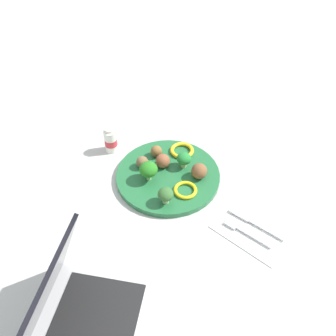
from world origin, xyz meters
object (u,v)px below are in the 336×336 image
Objects in this scene: meatball_front_left at (199,171)px; pepper_ring_mid_left at (185,190)px; fork at (246,231)px; broccoli_floret_mid_left at (184,159)px; pepper_ring_back_left at (182,150)px; knife at (254,222)px; broccoli_floret_center at (166,195)px; meatball_back_right at (156,151)px; yogurt_bottle at (111,141)px; meatball_far_rim at (163,161)px; napkin at (252,229)px; meatball_center at (142,162)px; plate at (168,175)px; broccoli_floret_far_rim at (148,170)px.

pepper_ring_mid_left is at bearing 100.92° from meatball_front_left.
broccoli_floret_mid_left is at bearing -9.87° from fork.
pepper_ring_back_left is 0.15m from pepper_ring_mid_left.
broccoli_floret_mid_left is 0.31× the size of knife.
knife is at bearing -162.75° from pepper_ring_mid_left.
pepper_ring_back_left is (0.05, -0.04, -0.02)m from broccoli_floret_mid_left.
pepper_ring_back_left is at bearing -20.63° from meatball_front_left.
broccoli_floret_center is at bearing 115.86° from broccoli_floret_mid_left.
meatball_back_right is 0.41× the size of yogurt_bottle.
meatball_far_rim is 0.30m from napkin.
meatball_front_left is 0.62× the size of pepper_ring_back_left.
yogurt_bottle reaches higher than broccoli_floret_mid_left.
meatball_center is (0.13, 0.08, -0.00)m from meatball_front_left.
plate is 0.20m from yogurt_bottle.
meatball_far_rim is 0.32× the size of fork.
broccoli_floret_center is 1.06× the size of meatball_front_left.
plate is 0.04m from meatball_far_rim.
meatball_back_right is 0.48× the size of pepper_ring_back_left.
broccoli_floret_center is at bearing 133.44° from plate.
meatball_front_left is at bearing -160.35° from yogurt_bottle.
meatball_center is 0.15m from pepper_ring_mid_left.
broccoli_floret_center is (-0.07, 0.07, 0.04)m from plate.
plate reaches higher than fork.
plate is 1.92× the size of knife.
broccoli_floret_far_rim is 1.65× the size of meatball_center.
pepper_ring_mid_left is at bearing 137.62° from broccoli_floret_mid_left.
meatball_center is at bearing 8.15° from pepper_ring_mid_left.
pepper_ring_mid_left is 0.19m from knife.
meatball_front_left reaches higher than meatball_far_rim.
yogurt_bottle is (0.26, 0.09, -0.00)m from meatball_front_left.
yogurt_bottle reaches higher than pepper_ring_back_left.
broccoli_floret_center is at bearing 140.54° from meatball_far_rim.
broccoli_floret_center reaches higher than fork.
fork is (-0.26, -0.01, -0.00)m from plate.
meatball_far_rim is (-0.04, 0.02, 0.00)m from meatball_back_right.
yogurt_bottle is at bearing 29.02° from meatball_back_right.
broccoli_floret_mid_left is 1.36× the size of meatball_center.
yogurt_bottle is (0.17, 0.05, 0.00)m from meatball_far_rim.
pepper_ring_back_left is at bearing -140.64° from yogurt_bottle.
plate is at bearing 78.98° from broccoli_floret_mid_left.
pepper_ring_mid_left is 0.42× the size of knife.
meatball_front_left reaches higher than meatball_back_right.
fork is (-0.25, 0.04, -0.04)m from broccoli_floret_mid_left.
pepper_ring_back_left is at bearing -41.69° from pepper_ring_mid_left.
broccoli_floret_mid_left is 0.06m from meatball_far_rim.
plate is 8.52× the size of meatball_back_right.
pepper_ring_back_left is at bearing -83.29° from broccoli_floret_far_rim.
meatball_front_left is at bearing -147.78° from meatball_center.
yogurt_bottle reaches higher than broccoli_floret_center.
meatball_back_right reaches higher than plate.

